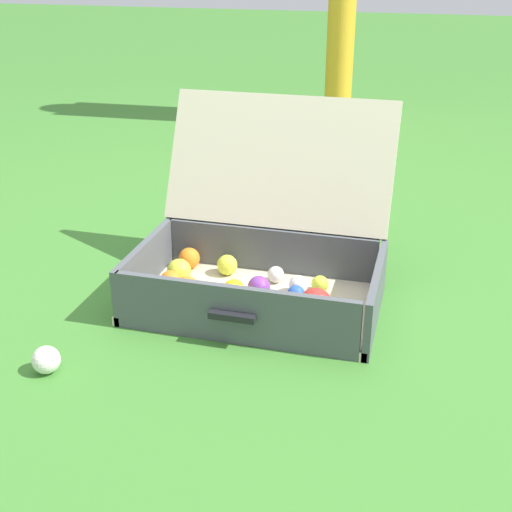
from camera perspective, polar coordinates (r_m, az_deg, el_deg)
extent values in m
plane|color=#3D7A2D|center=(1.82, 0.47, -3.20)|extent=(16.00, 16.00, 0.00)
cube|color=beige|center=(1.75, 0.00, -3.97)|extent=(0.62, 0.37, 0.03)
cube|color=#4C5156|center=(1.82, -9.22, -1.03)|extent=(0.02, 0.37, 0.15)
cube|color=#4C5156|center=(1.68, 10.00, -3.37)|extent=(0.02, 0.37, 0.15)
cube|color=#4C5156|center=(1.58, -1.65, -4.97)|extent=(0.59, 0.02, 0.15)
cube|color=#4C5156|center=(1.88, 1.38, 0.15)|extent=(0.59, 0.02, 0.15)
cube|color=beige|center=(1.88, 2.14, 7.89)|extent=(0.62, 0.18, 0.34)
cube|color=black|center=(1.56, -1.88, -5.14)|extent=(0.11, 0.02, 0.02)
sphere|color=purple|center=(1.74, 0.24, -2.63)|extent=(0.06, 0.06, 0.06)
sphere|color=#CCDB38|center=(1.86, -2.44, -0.75)|extent=(0.06, 0.06, 0.06)
sphere|color=white|center=(1.77, 3.57, -2.41)|extent=(0.05, 0.05, 0.05)
sphere|color=yellow|center=(1.73, -9.13, -3.34)|extent=(0.05, 0.05, 0.05)
sphere|color=#CCDB38|center=(1.83, -6.45, -1.22)|extent=(0.06, 0.06, 0.06)
sphere|color=blue|center=(1.72, 3.37, -3.22)|extent=(0.05, 0.05, 0.05)
sphere|color=red|center=(1.64, 4.99, -4.09)|extent=(0.08, 0.08, 0.08)
sphere|color=orange|center=(1.91, -5.62, -0.19)|extent=(0.06, 0.06, 0.06)
sphere|color=yellow|center=(1.73, -1.87, -2.88)|extent=(0.06, 0.06, 0.06)
sphere|color=white|center=(1.82, 1.66, -1.56)|extent=(0.05, 0.05, 0.05)
sphere|color=#CCDB38|center=(1.62, -0.06, -4.95)|extent=(0.06, 0.06, 0.06)
sphere|color=orange|center=(1.77, -7.10, -2.20)|extent=(0.06, 0.06, 0.06)
sphere|color=orange|center=(1.73, -5.81, -2.79)|extent=(0.07, 0.07, 0.07)
sphere|color=#CCDB38|center=(1.78, 5.37, -2.36)|extent=(0.05, 0.05, 0.05)
sphere|color=white|center=(1.57, -17.17, -8.31)|extent=(0.06, 0.06, 0.06)
cylinder|color=gold|center=(3.64, 7.32, 18.55)|extent=(0.12, 0.12, 0.94)
cylinder|color=gold|center=(3.46, 7.03, 18.25)|extent=(0.12, 0.12, 0.94)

